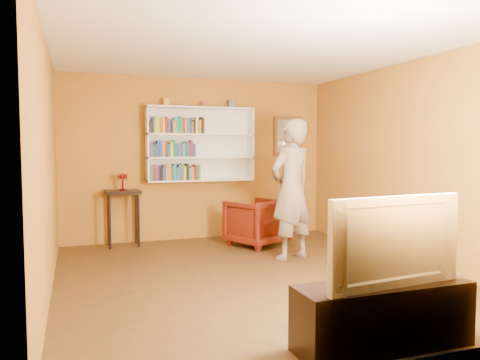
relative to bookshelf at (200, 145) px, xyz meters
name	(u,v)px	position (x,y,z in m)	size (l,w,h in m)	color
room_shell	(251,192)	(0.00, -2.41, -0.58)	(5.30, 5.80, 2.88)	#412C15
bookshelf	(200,145)	(0.00, 0.00, 0.00)	(1.80, 0.29, 1.23)	white
books_row_lower	(175,173)	(-0.45, -0.11, -0.46)	(0.83, 0.18, 0.27)	teal
books_row_middle	(172,149)	(-0.49, -0.10, -0.08)	(0.74, 0.19, 0.27)	#5B2777
books_row_upper	(176,126)	(-0.42, -0.11, 0.30)	(0.90, 0.19, 0.27)	black
ornament_left	(166,102)	(-0.57, -0.06, 0.68)	(0.09, 0.09, 0.12)	gold
ornament_centre	(204,104)	(0.05, -0.06, 0.67)	(0.07, 0.07, 0.09)	maroon
ornament_right	(231,104)	(0.53, -0.06, 0.68)	(0.09, 0.09, 0.12)	slate
framed_painting	(288,136)	(1.65, 0.05, 0.16)	(0.55, 0.05, 0.70)	brown
console_table	(123,200)	(-1.29, -0.16, -0.87)	(0.54, 0.41, 0.88)	black
ruby_lustre	(123,178)	(-1.29, -0.16, -0.52)	(0.16, 0.16, 0.26)	maroon
armchair	(257,222)	(0.70, -0.81, -1.23)	(0.78, 0.80, 0.73)	#4B0B05
person	(291,190)	(0.82, -1.81, -0.63)	(0.70, 0.46, 1.93)	#736554
game_remote	(281,143)	(0.53, -2.11, 0.00)	(0.04, 0.15, 0.04)	white
tv_cabinet	(383,316)	(0.23, -4.66, -1.34)	(1.41, 0.42, 0.50)	black
television	(385,239)	(0.23, -4.66, -0.75)	(1.19, 0.16, 0.69)	black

